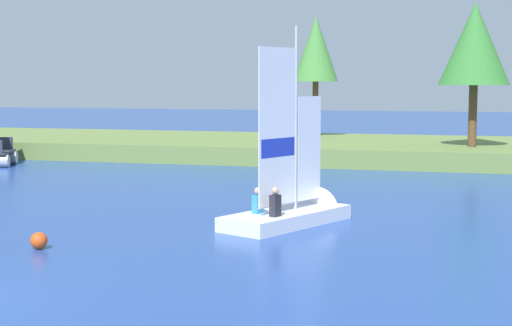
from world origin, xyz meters
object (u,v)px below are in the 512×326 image
shoreline_tree_centre (475,45)px  sailboat (304,208)px  shoreline_tree_midleft (316,50)px  channel_buoy (39,241)px

shoreline_tree_centre → sailboat: bearing=-104.9°
shoreline_tree_centre → sailboat: (-4.56, -17.18, -5.39)m
shoreline_tree_midleft → channel_buoy: bearing=-92.3°
shoreline_tree_midleft → shoreline_tree_centre: 10.21m
shoreline_tree_centre → channel_buoy: shoreline_tree_centre is taller
sailboat → shoreline_tree_centre: bearing=9.5°
shoreline_tree_midleft → shoreline_tree_centre: shoreline_tree_centre is taller
sailboat → channel_buoy: size_ratio=14.73×
shoreline_tree_midleft → channel_buoy: size_ratio=16.68×
shoreline_tree_midleft → channel_buoy: 28.56m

